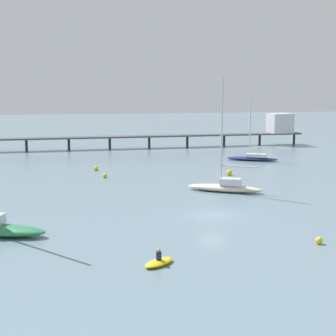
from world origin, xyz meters
TOP-DOWN VIEW (x-y plane):
  - ground_plane at (0.00, 0.00)m, footprint 400.00×400.00m
  - pier at (17.16, 53.66)m, footprint 72.98×4.42m
  - sailboat_navy at (17.35, 32.53)m, footprint 8.40×6.13m
  - sailboat_cream at (4.70, 9.88)m, footprint 8.46×6.20m
  - dinghy_yellow at (-7.40, -11.55)m, footprint 2.62×2.33m
  - mooring_buoy_outer at (-8.56, 28.01)m, footprint 0.64×0.64m
  - mooring_buoy_inner at (8.80, 19.97)m, footprint 0.76×0.76m
  - mooring_buoy_far at (5.21, -9.83)m, footprint 0.56×0.56m
  - mooring_buoy_mid at (-7.86, 21.87)m, footprint 0.59×0.59m

SIDE VIEW (x-z plane):
  - ground_plane at x=0.00m, z-range 0.00..0.00m
  - dinghy_yellow at x=-7.40m, z-range -0.35..0.79m
  - mooring_buoy_far at x=5.21m, z-range 0.00..0.56m
  - mooring_buoy_mid at x=-7.86m, z-range 0.00..0.59m
  - mooring_buoy_outer at x=-8.56m, z-range 0.00..0.64m
  - mooring_buoy_inner at x=8.80m, z-range 0.00..0.76m
  - sailboat_navy at x=17.35m, z-range -4.50..5.66m
  - sailboat_cream at x=4.70m, z-range -5.68..7.18m
  - pier at x=17.16m, z-range 0.19..6.78m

